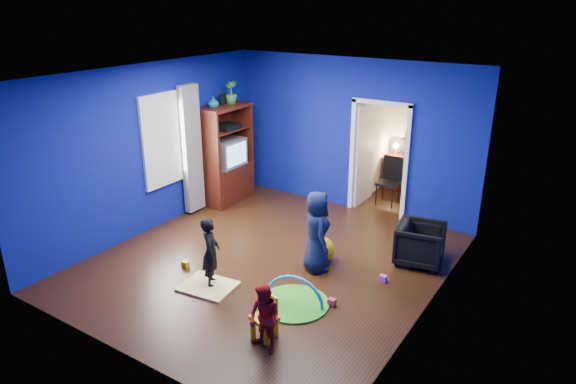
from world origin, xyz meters
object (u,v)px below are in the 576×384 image
Objects in this scene: toddler_red at (265,319)px; play_mat at (294,303)px; child_black at (211,252)px; folding_chair at (388,182)px; crt_tv at (228,153)px; study_desk at (405,173)px; vase at (213,102)px; tv_armoire at (226,154)px; armchair at (420,244)px; child_navy at (317,231)px; kid_chair at (264,319)px; hopper_ball at (321,250)px.

play_mat is at bearing 112.77° from toddler_red.
child_black reaches higher than folding_chair.
crt_tv is 0.80× the size of study_desk.
vase is (-1.92, 2.41, 1.55)m from child_black.
tv_armoire is 2.80× the size of crt_tv.
child_black is at bearing -54.70° from tv_armoire.
tv_armoire is (-4.20, 0.45, 0.65)m from armchair.
child_navy is 1.43× the size of study_desk.
study_desk reaches higher than armchair.
crt_tv is 0.74× the size of play_mat.
armchair reaches higher than play_mat.
folding_chair is at bearing 29.82° from crt_tv.
folding_chair is at bearing -47.94° from child_black.
vase is 4.80m from kid_chair.
hopper_ball is at bearing -23.57° from crt_tv.
child_navy is 0.64× the size of tv_armoire.
armchair is 1.66m from child_navy.
kid_chair is at bearing -85.61° from study_desk.
study_desk is (-0.45, 5.86, 0.12)m from kid_chair.
child_navy reaches higher than play_mat.
child_navy is at bearing -78.69° from hopper_ball.
folding_chair is at bearing 33.88° from vase.
tv_armoire is at bearing 18.71° from child_navy.
play_mat is (-0.23, 1.00, -0.42)m from toddler_red.
kid_chair is (3.27, -3.31, -0.73)m from tv_armoire.
child_navy is 1.32× the size of play_mat.
kid_chair is at bearing 136.78° from toddler_red.
crt_tv is at bearing 152.41° from kid_chair.
crt_tv is (-2.91, 1.50, 0.39)m from child_navy.
child_navy is at bearing -88.16° from study_desk.
armchair is at bearing 63.68° from play_mat.
child_black reaches higher than toddler_red.
hopper_ball is at bearing -69.95° from child_black.
hopper_ball is at bearing -88.80° from study_desk.
armchair is 4.28m from tv_armoire.
tv_armoire is (-3.42, 3.51, 0.55)m from toddler_red.
toddler_red is 0.44× the size of tv_armoire.
toddler_red is 0.98× the size of study_desk.
armchair is 3.22m from child_black.
study_desk is at bearing 112.50° from kid_chair.
armchair is 1.03× the size of crt_tv.
child_black is 4.40m from folding_chair.
child_black is 2.08× the size of kid_chair.
hopper_ball is 0.43× the size of play_mat.
toddler_red is 2.33m from hopper_ball.
vase reaches higher than play_mat.
child_black is at bearing -170.93° from play_mat.
child_black is 3.35m from tv_armoire.
child_navy is at bearing -22.10° from vase.
folding_chair is (-0.13, 3.09, -0.17)m from child_navy.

